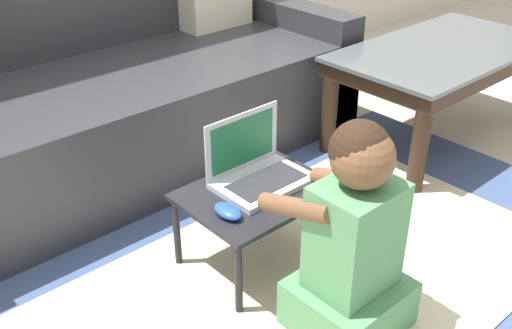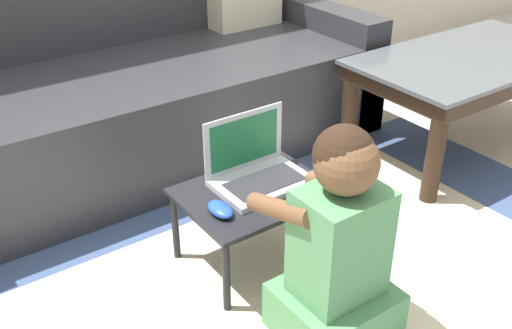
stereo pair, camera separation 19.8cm
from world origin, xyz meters
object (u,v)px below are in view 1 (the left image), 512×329
at_px(coffee_table, 442,62).
at_px(laptop_desk, 256,199).
at_px(person_seated, 352,243).
at_px(computer_mouse, 228,211).
at_px(laptop, 258,172).
at_px(couch, 111,96).

distance_m(coffee_table, laptop_desk, 1.29).
distance_m(laptop_desk, person_seated, 0.41).
height_order(laptop_desk, person_seated, person_seated).
distance_m(coffee_table, person_seated, 1.40).
height_order(coffee_table, laptop_desk, coffee_table).
height_order(coffee_table, computer_mouse, coffee_table).
xyz_separation_m(laptop, person_seated, (-0.05, -0.45, -0.02)).
relative_size(laptop, person_seated, 0.46).
xyz_separation_m(coffee_table, laptop_desk, (-1.27, -0.14, -0.13)).
height_order(couch, person_seated, couch).
bearing_deg(laptop_desk, person_seated, -91.02).
relative_size(laptop, computer_mouse, 2.88).
bearing_deg(couch, coffee_table, -34.34).
bearing_deg(couch, laptop_desk, -91.85).
xyz_separation_m(couch, laptop, (0.01, -0.95, 0.03)).
relative_size(laptop_desk, computer_mouse, 4.45).
xyz_separation_m(laptop_desk, computer_mouse, (-0.16, -0.05, 0.05)).
relative_size(couch, computer_mouse, 20.22).
relative_size(computer_mouse, person_seated, 0.16).
height_order(coffee_table, person_seated, person_seated).
bearing_deg(computer_mouse, person_seated, -66.43).
distance_m(laptop, person_seated, 0.45).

